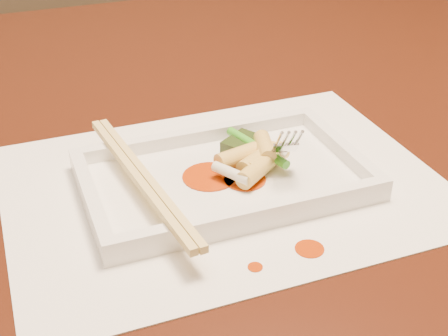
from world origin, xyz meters
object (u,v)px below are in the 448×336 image
object	(u,v)px
table	(148,189)
placemat	(224,185)
fork	(287,86)
chopstick_a	(137,178)
plate_base	(224,181)

from	to	relation	value
table	placemat	bearing A→B (deg)	-78.75
table	fork	size ratio (longest dim) A/B	10.00
table	fork	bearing A→B (deg)	-55.95
placemat	chopstick_a	distance (m)	0.09
plate_base	placemat	bearing A→B (deg)	0.00
table	placemat	xyz separation A→B (m)	(0.03, -0.17, 0.10)
fork	plate_base	bearing A→B (deg)	-165.58
table	plate_base	bearing A→B (deg)	-78.75
fork	placemat	bearing A→B (deg)	-165.58
table	chopstick_a	size ratio (longest dim) A/B	5.98
plate_base	fork	distance (m)	0.11
placemat	fork	distance (m)	0.11
table	plate_base	xyz separation A→B (m)	(0.03, -0.17, 0.11)
placemat	chopstick_a	world-z (taller)	chopstick_a
plate_base	chopstick_a	world-z (taller)	chopstick_a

